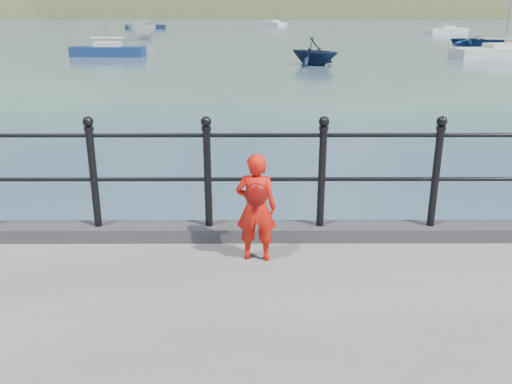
{
  "coord_description": "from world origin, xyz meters",
  "views": [
    {
      "loc": [
        -0.11,
        -5.58,
        3.4
      ],
      "look_at": [
        -0.09,
        -0.2,
        1.55
      ],
      "focal_mm": 38.0,
      "sensor_mm": 36.0,
      "label": 1
    }
  ],
  "objects_px": {
    "railing": "(265,166)",
    "launch_white": "(143,31)",
    "launch_blue": "(479,41)",
    "sailboat_near": "(504,53)",
    "sailboat_deep": "(273,24)",
    "sailboat_port": "(108,52)",
    "child": "(256,207)",
    "sailboat_far": "(446,31)",
    "sailboat_left": "(145,27)",
    "launch_navy": "(314,51)"
  },
  "relations": [
    {
      "from": "railing",
      "to": "launch_white",
      "type": "distance_m",
      "value": 55.05
    },
    {
      "from": "launch_blue",
      "to": "sailboat_near",
      "type": "distance_m",
      "value": 12.36
    },
    {
      "from": "launch_blue",
      "to": "launch_white",
      "type": "xyz_separation_m",
      "value": [
        -31.95,
        8.76,
        0.48
      ]
    },
    {
      "from": "sailboat_deep",
      "to": "sailboat_near",
      "type": "xyz_separation_m",
      "value": [
        13.89,
        -64.37,
        -0.0
      ]
    },
    {
      "from": "railing",
      "to": "sailboat_port",
      "type": "relative_size",
      "value": 2.4
    },
    {
      "from": "launch_blue",
      "to": "sailboat_deep",
      "type": "bearing_deg",
      "value": 57.58
    },
    {
      "from": "sailboat_port",
      "to": "launch_white",
      "type": "bearing_deg",
      "value": 96.92
    },
    {
      "from": "child",
      "to": "sailboat_deep",
      "type": "height_order",
      "value": "sailboat_deep"
    },
    {
      "from": "sailboat_far",
      "to": "sailboat_deep",
      "type": "bearing_deg",
      "value": 100.38
    },
    {
      "from": "sailboat_far",
      "to": "sailboat_left",
      "type": "relative_size",
      "value": 1.02
    },
    {
      "from": "railing",
      "to": "child",
      "type": "height_order",
      "value": "railing"
    },
    {
      "from": "launch_navy",
      "to": "sailboat_port",
      "type": "distance_m",
      "value": 15.38
    },
    {
      "from": "child",
      "to": "sailboat_left",
      "type": "height_order",
      "value": "sailboat_left"
    },
    {
      "from": "launch_white",
      "to": "sailboat_far",
      "type": "distance_m",
      "value": 39.43
    },
    {
      "from": "sailboat_far",
      "to": "sailboat_near",
      "type": "relative_size",
      "value": 0.9
    },
    {
      "from": "launch_blue",
      "to": "launch_navy",
      "type": "xyz_separation_m",
      "value": [
        -16.59,
        -16.86,
        0.36
      ]
    },
    {
      "from": "sailboat_deep",
      "to": "launch_blue",
      "type": "bearing_deg",
      "value": -12.73
    },
    {
      "from": "railing",
      "to": "sailboat_near",
      "type": "xyz_separation_m",
      "value": [
        17.12,
        33.0,
        -1.48
      ]
    },
    {
      "from": "launch_blue",
      "to": "sailboat_far",
      "type": "height_order",
      "value": "sailboat_far"
    },
    {
      "from": "launch_white",
      "to": "sailboat_left",
      "type": "height_order",
      "value": "sailboat_left"
    },
    {
      "from": "launch_blue",
      "to": "sailboat_port",
      "type": "bearing_deg",
      "value": 148.88
    },
    {
      "from": "launch_blue",
      "to": "sailboat_left",
      "type": "relative_size",
      "value": 0.53
    },
    {
      "from": "sailboat_near",
      "to": "sailboat_far",
      "type": "bearing_deg",
      "value": 65.28
    },
    {
      "from": "child",
      "to": "sailboat_near",
      "type": "bearing_deg",
      "value": -110.29
    },
    {
      "from": "sailboat_left",
      "to": "railing",
      "type": "bearing_deg",
      "value": -92.57
    },
    {
      "from": "railing",
      "to": "sailboat_deep",
      "type": "distance_m",
      "value": 97.43
    },
    {
      "from": "sailboat_left",
      "to": "sailboat_near",
      "type": "xyz_separation_m",
      "value": [
        34.29,
        -49.77,
        0.0
      ]
    },
    {
      "from": "child",
      "to": "sailboat_deep",
      "type": "bearing_deg",
      "value": -85.04
    },
    {
      "from": "railing",
      "to": "launch_blue",
      "type": "xyz_separation_m",
      "value": [
        20.1,
        44.99,
        -1.34
      ]
    },
    {
      "from": "child",
      "to": "sailboat_port",
      "type": "height_order",
      "value": "sailboat_port"
    },
    {
      "from": "launch_white",
      "to": "sailboat_far",
      "type": "bearing_deg",
      "value": 35.86
    },
    {
      "from": "sailboat_deep",
      "to": "launch_white",
      "type": "bearing_deg",
      "value": -49.66
    },
    {
      "from": "sailboat_near",
      "to": "sailboat_deep",
      "type": "bearing_deg",
      "value": 90.04
    },
    {
      "from": "launch_navy",
      "to": "sailboat_far",
      "type": "height_order",
      "value": "sailboat_far"
    },
    {
      "from": "sailboat_far",
      "to": "launch_navy",
      "type": "bearing_deg",
      "value": -144.32
    },
    {
      "from": "railing",
      "to": "launch_white",
      "type": "height_order",
      "value": "railing"
    },
    {
      "from": "launch_white",
      "to": "sailboat_near",
      "type": "distance_m",
      "value": 35.64
    },
    {
      "from": "sailboat_deep",
      "to": "sailboat_port",
      "type": "bearing_deg",
      "value": -42.93
    },
    {
      "from": "railing",
      "to": "sailboat_left",
      "type": "xyz_separation_m",
      "value": [
        -17.17,
        82.77,
        -1.49
      ]
    },
    {
      "from": "sailboat_deep",
      "to": "sailboat_left",
      "type": "height_order",
      "value": "sailboat_deep"
    },
    {
      "from": "launch_white",
      "to": "launch_navy",
      "type": "relative_size",
      "value": 1.57
    },
    {
      "from": "launch_blue",
      "to": "sailboat_deep",
      "type": "xyz_separation_m",
      "value": [
        -16.87,
        52.37,
        -0.14
      ]
    },
    {
      "from": "child",
      "to": "launch_white",
      "type": "xyz_separation_m",
      "value": [
        -11.75,
        54.26,
        -0.59
      ]
    },
    {
      "from": "child",
      "to": "launch_navy",
      "type": "relative_size",
      "value": 0.34
    },
    {
      "from": "launch_navy",
      "to": "sailboat_deep",
      "type": "relative_size",
      "value": 0.34
    },
    {
      "from": "sailboat_deep",
      "to": "sailboat_far",
      "type": "bearing_deg",
      "value": 5.84
    },
    {
      "from": "sailboat_left",
      "to": "sailboat_deep",
      "type": "bearing_deg",
      "value": 21.3
    },
    {
      "from": "sailboat_port",
      "to": "sailboat_deep",
      "type": "bearing_deg",
      "value": 80.78
    },
    {
      "from": "sailboat_deep",
      "to": "sailboat_near",
      "type": "bearing_deg",
      "value": -18.41
    },
    {
      "from": "sailboat_left",
      "to": "launch_navy",
      "type": "bearing_deg",
      "value": -83.56
    }
  ]
}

